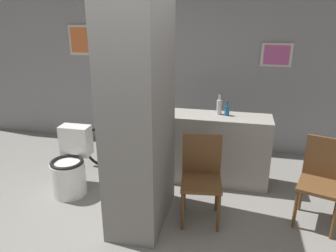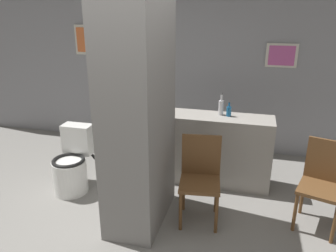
{
  "view_description": "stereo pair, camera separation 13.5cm",
  "coord_description": "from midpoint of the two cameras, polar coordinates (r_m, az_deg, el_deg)",
  "views": [
    {
      "loc": [
        0.99,
        -2.47,
        2.2
      ],
      "look_at": [
        0.25,
        0.89,
        0.95
      ],
      "focal_mm": 35.0,
      "sensor_mm": 36.0,
      "label": 1
    },
    {
      "loc": [
        1.12,
        -2.44,
        2.2
      ],
      "look_at": [
        0.25,
        0.89,
        0.95
      ],
      "focal_mm": 35.0,
      "sensor_mm": 36.0,
      "label": 2
    }
  ],
  "objects": [
    {
      "name": "bicycle",
      "position": [
        4.62,
        -6.07,
        -4.09
      ],
      "size": [
        1.65,
        0.42,
        0.68
      ],
      "color": "black",
      "rests_on": "ground_plane"
    },
    {
      "name": "pillar_center",
      "position": [
        3.24,
        -6.2,
        3.72
      ],
      "size": [
        0.55,
        0.98,
        2.6
      ],
      "color": "gray",
      "rests_on": "ground_plane"
    },
    {
      "name": "bottle_short",
      "position": [
        4.16,
        9.32,
        2.76
      ],
      "size": [
        0.06,
        0.06,
        0.2
      ],
      "color": "#19598C",
      "rests_on": "counter_shelf"
    },
    {
      "name": "chair_by_doorway",
      "position": [
        3.81,
        24.3,
        -8.23
      ],
      "size": [
        0.53,
        0.53,
        0.93
      ],
      "rotation": [
        0.0,
        0.0,
        -0.31
      ],
      "color": "brown",
      "rests_on": "ground_plane"
    },
    {
      "name": "counter_shelf",
      "position": [
        4.33,
        6.67,
        -3.94
      ],
      "size": [
        1.47,
        0.44,
        0.92
      ],
      "color": "gray",
      "rests_on": "ground_plane"
    },
    {
      "name": "toilet",
      "position": [
        4.29,
        -17.5,
        -6.87
      ],
      "size": [
        0.42,
        0.58,
        0.8
      ],
      "color": "white",
      "rests_on": "ground_plane"
    },
    {
      "name": "chair_near_pillar",
      "position": [
        3.56,
        4.73,
        -8.4
      ],
      "size": [
        0.47,
        0.47,
        0.93
      ],
      "rotation": [
        0.0,
        0.0,
        0.12
      ],
      "color": "brown",
      "rests_on": "ground_plane"
    },
    {
      "name": "wall_back",
      "position": [
        5.27,
        0.65,
        10.13
      ],
      "size": [
        8.0,
        0.09,
        2.6
      ],
      "color": "gray",
      "rests_on": "ground_plane"
    },
    {
      "name": "ground_plane",
      "position": [
        3.46,
        -8.89,
        -19.78
      ],
      "size": [
        14.0,
        14.0,
        0.0
      ],
      "primitive_type": "plane",
      "color": "gray"
    },
    {
      "name": "bottle_tall",
      "position": [
        4.19,
        7.98,
        3.42
      ],
      "size": [
        0.06,
        0.06,
        0.29
      ],
      "color": "silver",
      "rests_on": "counter_shelf"
    }
  ]
}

